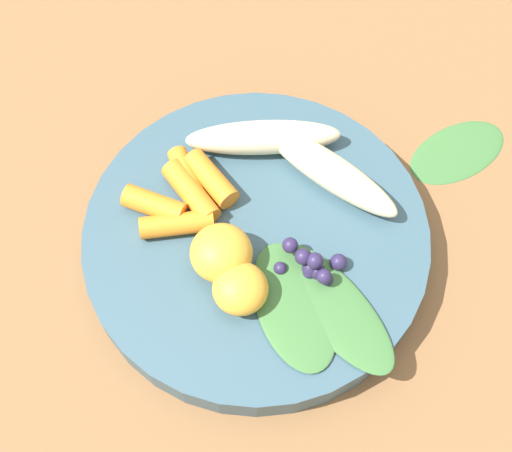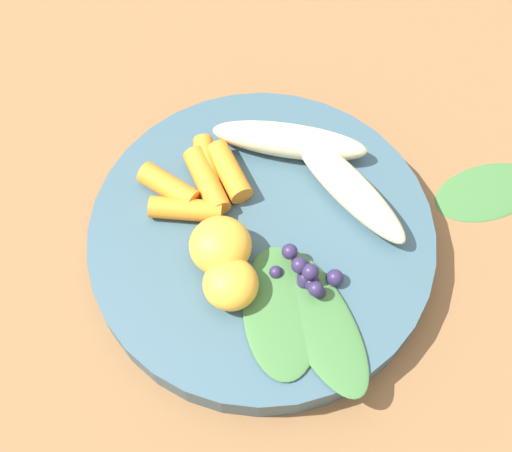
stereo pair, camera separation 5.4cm
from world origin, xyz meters
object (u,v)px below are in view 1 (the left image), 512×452
object	(u,v)px
banana_peeled_left	(263,138)
kale_leaf_stray	(458,151)
banana_peeled_right	(330,171)
orange_segment_near	(240,289)
bowl	(256,240)

from	to	relation	value
banana_peeled_left	kale_leaf_stray	size ratio (longest dim) A/B	1.32
banana_peeled_left	banana_peeled_right	world-z (taller)	same
banana_peeled_left	orange_segment_near	size ratio (longest dim) A/B	3.09
orange_segment_near	kale_leaf_stray	distance (m)	0.25
orange_segment_near	kale_leaf_stray	bearing A→B (deg)	116.64
kale_leaf_stray	banana_peeled_right	bearing A→B (deg)	170.37
banana_peeled_left	kale_leaf_stray	xyz separation A→B (m)	(0.02, 0.18, -0.04)
banana_peeled_right	orange_segment_near	size ratio (longest dim) A/B	3.09
banana_peeled_left	kale_leaf_stray	world-z (taller)	banana_peeled_left
bowl	kale_leaf_stray	xyz separation A→B (m)	(-0.06, 0.20, -0.01)
kale_leaf_stray	orange_segment_near	bearing A→B (deg)	-173.26
orange_segment_near	kale_leaf_stray	world-z (taller)	orange_segment_near
orange_segment_near	bowl	bearing A→B (deg)	156.69
bowl	banana_peeled_right	bearing A→B (deg)	117.10
bowl	orange_segment_near	world-z (taller)	orange_segment_near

